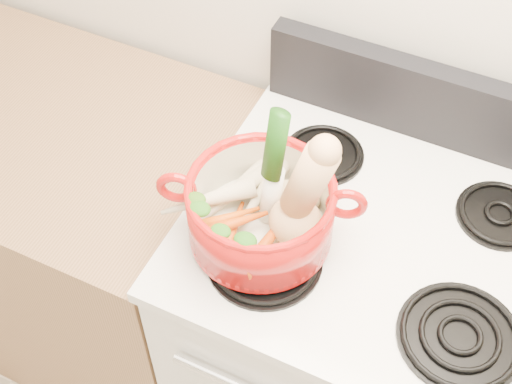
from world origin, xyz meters
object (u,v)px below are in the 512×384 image
at_px(stove_body, 358,349).
at_px(leek, 272,169).
at_px(dutch_oven, 261,211).
at_px(squash, 305,196).

distance_m(stove_body, leek, 0.71).
xyz_separation_m(stove_body, dutch_oven, (-0.22, -0.11, 0.58)).
height_order(squash, leek, squash).
bearing_deg(squash, leek, 170.87).
relative_size(stove_body, dutch_oven, 3.33).
height_order(dutch_oven, squash, squash).
relative_size(squash, leek, 0.98).
bearing_deg(squash, stove_body, 51.94).
relative_size(stove_body, squash, 3.53).
bearing_deg(squash, dutch_oven, -166.61).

